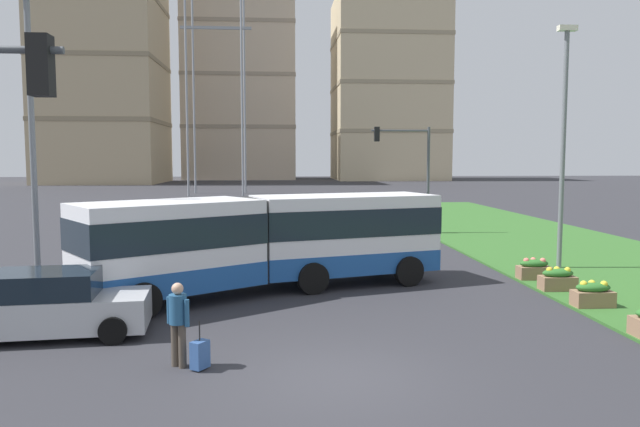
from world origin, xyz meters
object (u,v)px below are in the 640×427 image
object	(u,v)px
car_silver_hatch	(51,305)
flower_planter_2	(558,279)
rolling_suitcase	(200,354)
traffic_light_far_right	(410,161)
flower_planter_3	(534,269)
apartment_tower_west	(102,35)
streetlight_median	(563,138)
apartment_tower_centre	(388,89)
apartment_tower_westcentre	(240,80)
streetlight_left	(32,131)
articulated_bus	(268,240)
car_black_sedan	(190,220)
pedestrian_crossing	(178,319)
flower_planter_1	(593,294)

from	to	relation	value
car_silver_hatch	flower_planter_2	world-z (taller)	car_silver_hatch
rolling_suitcase	traffic_light_far_right	bearing A→B (deg)	67.10
rolling_suitcase	flower_planter_3	world-z (taller)	rolling_suitcase
apartment_tower_west	rolling_suitcase	bearing A→B (deg)	-73.97
streetlight_median	apartment_tower_centre	size ratio (longest dim) A/B	0.26
apartment_tower_westcentre	streetlight_left	bearing A→B (deg)	-90.21
articulated_bus	flower_planter_3	distance (m)	9.27
car_black_sedan	streetlight_median	bearing A→B (deg)	-38.53
car_silver_hatch	rolling_suitcase	distance (m)	4.62
flower_planter_2	apartment_tower_west	xyz separation A→B (m)	(-37.71, 88.59, 24.47)
apartment_tower_westcentre	apartment_tower_centre	bearing A→B (deg)	-9.62
pedestrian_crossing	flower_planter_3	bearing A→B (deg)	35.93
flower_planter_2	apartment_tower_west	distance (m)	99.34
car_silver_hatch	pedestrian_crossing	world-z (taller)	pedestrian_crossing
rolling_suitcase	flower_planter_1	distance (m)	11.24
apartment_tower_centre	flower_planter_2	bearing A→B (deg)	-97.48
rolling_suitcase	articulated_bus	bearing A→B (deg)	79.62
traffic_light_far_right	apartment_tower_centre	xyz separation A→B (m)	(14.84, 87.12, 13.69)
streetlight_left	car_black_sedan	bearing A→B (deg)	81.06
streetlight_left	apartment_tower_west	distance (m)	92.64
articulated_bus	rolling_suitcase	distance (m)	7.37
flower_planter_2	car_black_sedan	bearing A→B (deg)	130.10
apartment_tower_west	apartment_tower_centre	distance (m)	53.35
flower_planter_1	apartment_tower_westcentre	xyz separation A→B (m)	(-15.83, 109.21, 19.45)
flower_planter_1	streetlight_median	distance (m)	7.79
traffic_light_far_right	flower_planter_1	bearing A→B (deg)	-85.20
car_black_sedan	rolling_suitcase	distance (m)	22.88
pedestrian_crossing	streetlight_median	xyz separation A→B (m)	(12.79, 9.98, 4.00)
flower_planter_1	streetlight_median	size ratio (longest dim) A/B	0.12
apartment_tower_west	apartment_tower_westcentre	world-z (taller)	apartment_tower_west
car_silver_hatch	articulated_bus	bearing A→B (deg)	41.68
articulated_bus	rolling_suitcase	size ratio (longest dim) A/B	11.96
traffic_light_far_right	apartment_tower_west	xyz separation A→B (m)	(-36.27, 73.59, 20.83)
car_silver_hatch	traffic_light_far_right	size ratio (longest dim) A/B	0.77
apartment_tower_west	apartment_tower_westcentre	bearing A→B (deg)	40.18
car_silver_hatch	apartment_tower_westcentre	size ratio (longest dim) A/B	0.11
flower_planter_3	apartment_tower_west	xyz separation A→B (m)	(-37.71, 86.81, 24.47)
car_silver_hatch	flower_planter_3	xyz separation A→B (m)	(14.25, 5.52, -0.33)
car_black_sedan	car_silver_hatch	xyz separation A→B (m)	(-0.50, -20.06, 0.00)
articulated_bus	car_silver_hatch	distance (m)	6.91
rolling_suitcase	apartment_tower_west	bearing A→B (deg)	106.03
flower_planter_2	apartment_tower_west	bearing A→B (deg)	113.06
flower_planter_1	traffic_light_far_right	distance (m)	17.58
apartment_tower_westcentre	flower_planter_1	bearing A→B (deg)	-81.75
articulated_bus	flower_planter_3	size ratio (longest dim) A/B	10.54
streetlight_median	streetlight_left	bearing A→B (deg)	-170.04
flower_planter_2	flower_planter_1	bearing A→B (deg)	-90.00
flower_planter_2	apartment_tower_westcentre	xyz separation A→B (m)	(-15.83, 107.07, 19.45)
rolling_suitcase	flower_planter_1	bearing A→B (deg)	21.76
apartment_tower_west	car_silver_hatch	bearing A→B (deg)	-75.74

